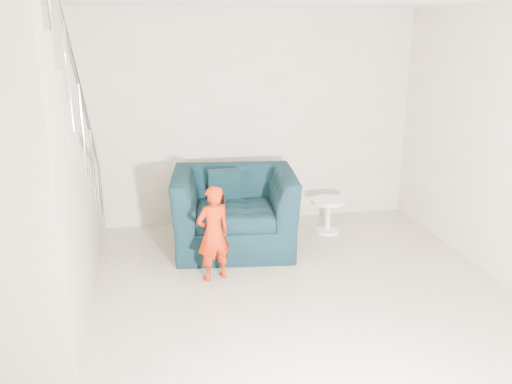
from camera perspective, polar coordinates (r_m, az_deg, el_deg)
floor at (r=4.75m, az=1.04°, el=-14.17°), size 5.50×5.50×0.00m
back_wall at (r=6.87m, az=-3.75°, el=7.60°), size 5.00×0.00×5.00m
armchair at (r=6.23m, az=-2.31°, el=-1.92°), size 1.51×1.36×0.89m
toddler at (r=5.42m, az=-4.51°, el=-4.37°), size 0.42×0.34×0.98m
side_table at (r=6.77m, az=7.59°, el=-1.91°), size 0.43×0.43×0.43m
staircase at (r=4.90m, az=-23.89°, el=-2.45°), size 1.02×3.03×3.62m
cushion at (r=6.36m, az=-3.36°, el=0.78°), size 0.38×0.18×0.38m
throw at (r=6.20m, az=-8.24°, el=-1.05°), size 0.05×0.48×0.54m
phone at (r=5.28m, az=-3.45°, el=-0.71°), size 0.04×0.05×0.10m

